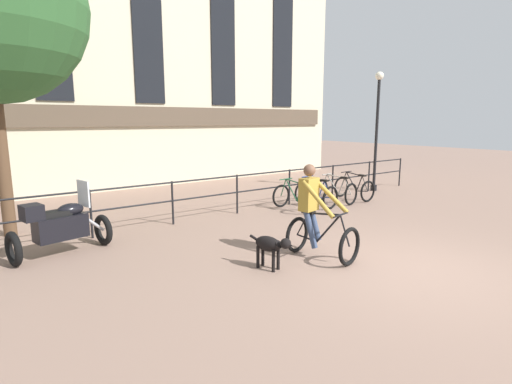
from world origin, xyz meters
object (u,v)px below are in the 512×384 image
(parked_bicycle_mid_left, at_px, (316,194))
(parked_bicycle_mid_right, at_px, (336,191))
(dog, at_px, (271,245))
(parked_motorcycle, at_px, (60,226))
(cyclist_with_bike, at_px, (316,216))
(street_lamp, at_px, (377,125))
(parked_bicycle_near_lamp, at_px, (294,198))
(parked_bicycle_far_end, at_px, (354,188))

(parked_bicycle_mid_left, relative_size, parked_bicycle_mid_right, 0.97)
(dog, height_order, parked_motorcycle, parked_motorcycle)
(cyclist_with_bike, relative_size, parked_motorcycle, 0.93)
(parked_bicycle_mid_left, distance_m, parked_bicycle_mid_right, 0.85)
(dog, relative_size, street_lamp, 0.21)
(parked_bicycle_mid_left, height_order, street_lamp, street_lamp)
(dog, relative_size, parked_motorcycle, 0.46)
(parked_bicycle_mid_right, bearing_deg, parked_motorcycle, -7.54)
(dog, xyz_separation_m, parked_bicycle_mid_left, (4.20, 3.05, -0.06))
(parked_bicycle_near_lamp, distance_m, parked_bicycle_mid_right, 1.71)
(parked_motorcycle, bearing_deg, parked_bicycle_mid_right, -100.21)
(parked_bicycle_mid_left, height_order, parked_bicycle_far_end, same)
(cyclist_with_bike, relative_size, street_lamp, 0.42)
(cyclist_with_bike, distance_m, street_lamp, 7.78)
(parked_bicycle_near_lamp, height_order, parked_bicycle_mid_right, same)
(cyclist_with_bike, relative_size, parked_bicycle_far_end, 1.52)
(parked_bicycle_mid_right, distance_m, street_lamp, 3.38)
(parked_bicycle_far_end, distance_m, street_lamp, 2.74)
(dog, relative_size, parked_bicycle_mid_left, 0.73)
(cyclist_with_bike, height_order, parked_bicycle_near_lamp, cyclist_with_bike)
(parked_bicycle_mid_left, xyz_separation_m, parked_bicycle_far_end, (1.71, -0.00, -0.00))
(parked_bicycle_far_end, bearing_deg, cyclist_with_bike, 32.60)
(cyclist_with_bike, relative_size, dog, 2.00)
(cyclist_with_bike, xyz_separation_m, parked_motorcycle, (-3.69, 2.93, -0.20))
(dog, xyz_separation_m, parked_bicycle_near_lamp, (3.34, 3.05, -0.06))
(street_lamp, bearing_deg, parked_bicycle_near_lamp, -172.06)
(cyclist_with_bike, distance_m, parked_bicycle_mid_right, 5.04)
(parked_bicycle_near_lamp, bearing_deg, parked_bicycle_mid_left, 177.18)
(parked_bicycle_near_lamp, bearing_deg, parked_bicycle_far_end, 177.18)
(parked_motorcycle, distance_m, parked_bicycle_mid_left, 6.84)
(parked_motorcycle, relative_size, parked_bicycle_far_end, 1.64)
(parked_motorcycle, relative_size, parked_bicycle_mid_left, 1.58)
(street_lamp, bearing_deg, parked_bicycle_far_end, -161.55)
(parked_bicycle_near_lamp, height_order, street_lamp, street_lamp)
(parked_bicycle_mid_right, bearing_deg, dog, 22.70)
(parked_bicycle_near_lamp, distance_m, street_lamp, 4.85)
(parked_bicycle_near_lamp, xyz_separation_m, street_lamp, (4.40, 0.61, 1.94))
(cyclist_with_bike, relative_size, parked_bicycle_mid_right, 1.42)
(parked_bicycle_mid_right, bearing_deg, cyclist_with_bike, 28.94)
(parked_motorcycle, relative_size, parked_bicycle_near_lamp, 1.60)
(parked_motorcycle, xyz_separation_m, parked_bicycle_mid_right, (7.69, 0.12, -0.20))
(cyclist_with_bike, bearing_deg, parked_motorcycle, 130.44)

